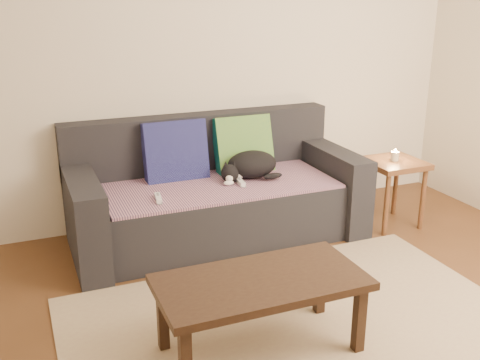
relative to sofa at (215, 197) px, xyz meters
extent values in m
plane|color=brown|center=(0.00, -1.57, -0.31)|extent=(4.50, 4.50, 0.00)
cube|color=beige|center=(0.00, 0.43, 0.99)|extent=(4.50, 0.04, 2.60)
cube|color=#232328|center=(0.00, -0.07, -0.10)|extent=(1.70, 0.78, 0.42)
cube|color=#232328|center=(0.00, 0.33, 0.34)|extent=(2.10, 0.18, 0.45)
cube|color=#232328|center=(-0.95, -0.07, -0.01)|extent=(0.20, 0.90, 0.60)
cube|color=#232328|center=(0.95, -0.07, -0.01)|extent=(0.20, 0.90, 0.60)
cube|color=#3C284B|center=(0.00, -0.09, 0.12)|extent=(1.66, 0.74, 0.02)
cube|color=#130F43|center=(-0.24, 0.17, 0.32)|extent=(0.47, 0.21, 0.48)
cube|color=#0E5C4E|center=(0.30, 0.17, 0.32)|extent=(0.45, 0.24, 0.46)
ellipsoid|color=black|center=(0.28, -0.04, 0.23)|extent=(0.45, 0.39, 0.20)
sphere|color=black|center=(0.09, -0.09, 0.20)|extent=(0.17, 0.17, 0.13)
sphere|color=white|center=(0.06, -0.13, 0.18)|extent=(0.07, 0.07, 0.05)
ellipsoid|color=black|center=(0.39, -0.17, 0.17)|extent=(0.16, 0.10, 0.04)
cube|color=white|center=(-0.49, -0.25, 0.15)|extent=(0.06, 0.15, 0.03)
cube|color=white|center=(0.14, -0.15, 0.15)|extent=(0.05, 0.15, 0.03)
cube|color=brown|center=(1.35, -0.32, 0.19)|extent=(0.42, 0.42, 0.04)
cylinder|color=brown|center=(1.18, -0.48, -0.07)|extent=(0.04, 0.04, 0.48)
cylinder|color=brown|center=(1.52, -0.48, -0.07)|extent=(0.04, 0.04, 0.48)
cylinder|color=brown|center=(1.18, -0.15, -0.07)|extent=(0.04, 0.04, 0.48)
cylinder|color=brown|center=(1.52, -0.15, -0.07)|extent=(0.04, 0.04, 0.48)
cylinder|color=beige|center=(1.35, -0.32, 0.25)|extent=(0.06, 0.06, 0.07)
sphere|color=#FFBF59|center=(1.35, -0.32, 0.30)|extent=(0.02, 0.02, 0.02)
cube|color=tan|center=(0.00, -1.42, -0.30)|extent=(2.50, 1.80, 0.01)
cube|color=black|center=(-0.28, -1.45, 0.08)|extent=(1.03, 0.52, 0.04)
cube|color=black|center=(0.18, -1.64, -0.12)|extent=(0.05, 0.05, 0.37)
cube|color=black|center=(-0.73, -1.25, -0.12)|extent=(0.05, 0.05, 0.37)
cube|color=black|center=(0.18, -1.25, -0.12)|extent=(0.05, 0.05, 0.37)
camera|label=1|loc=(-1.30, -3.68, 1.44)|focal=42.00mm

